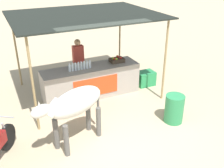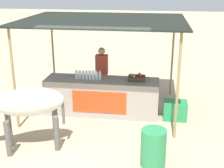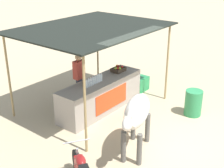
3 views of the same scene
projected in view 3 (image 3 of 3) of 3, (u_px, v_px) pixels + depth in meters
ground_plane at (165, 133)px, 8.24m from camera, size 60.00×60.00×0.00m
stall_counter at (101, 95)px, 9.31m from camera, size 3.00×0.82×0.96m
stall_awning at (92, 30)px, 8.75m from camera, size 4.20×3.20×2.49m
water_bottle_row at (94, 81)px, 8.80m from camera, size 0.70×0.07×0.25m
fruit_crate at (118, 69)px, 9.79m from camera, size 0.44×0.32×0.18m
vendor_behind_counter at (79, 79)px, 9.51m from camera, size 0.34×0.22×1.65m
cooler_box at (139, 84)px, 10.76m from camera, size 0.60×0.44×0.48m
water_barrel at (193, 103)px, 9.05m from camera, size 0.49×0.49×0.76m
cow at (136, 114)px, 7.05m from camera, size 1.82×1.02×1.44m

